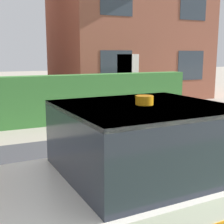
{
  "coord_description": "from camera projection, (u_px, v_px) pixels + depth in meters",
  "views": [
    {
      "loc": [
        -3.39,
        0.05,
        2.1
      ],
      "look_at": [
        -0.98,
        5.16,
        1.05
      ],
      "focal_mm": 50.0,
      "sensor_mm": 36.0,
      "label": 1
    }
  ],
  "objects": [
    {
      "name": "police_car",
      "position": [
        157.0,
        177.0,
        3.58
      ],
      "size": [
        4.09,
        1.92,
        1.65
      ],
      "rotation": [
        0.0,
        0.0,
        0.03
      ],
      "color": "black",
      "rests_on": "road_strip"
    },
    {
      "name": "road_strip",
      "position": [
        182.0,
        173.0,
        5.57
      ],
      "size": [
        28.0,
        6.27,
        0.01
      ],
      "primitive_type": "cube",
      "color": "#424247",
      "rests_on": "ground"
    },
    {
      "name": "garden_hedge",
      "position": [
        41.0,
        101.0,
        9.22
      ],
      "size": [
        9.91,
        0.52,
        1.48
      ],
      "primitive_type": "cube",
      "color": "#3D7F38",
      "rests_on": "ground"
    },
    {
      "name": "house_right",
      "position": [
        127.0,
        13.0,
        15.15
      ],
      "size": [
        7.12,
        5.5,
        8.01
      ],
      "color": "#93513D",
      "rests_on": "ground"
    }
  ]
}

